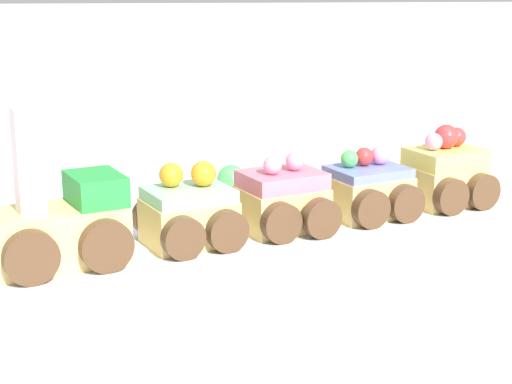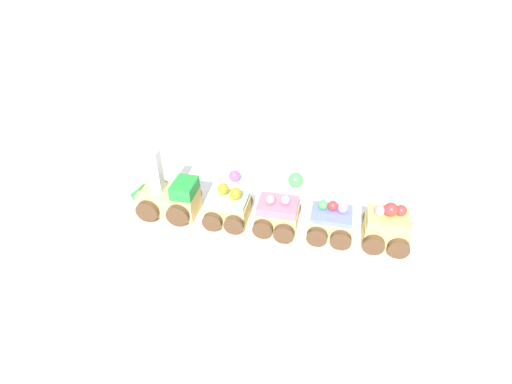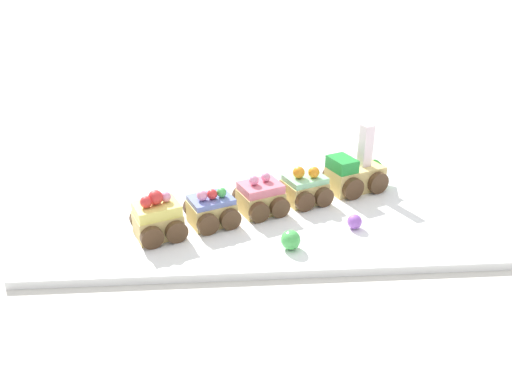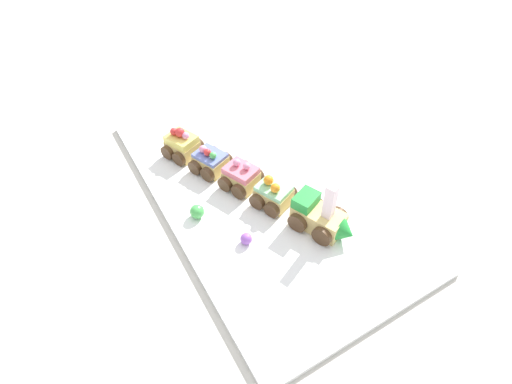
% 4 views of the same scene
% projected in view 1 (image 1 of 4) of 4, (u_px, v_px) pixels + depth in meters
% --- Properties ---
extents(ground_plane, '(10.00, 10.00, 0.00)m').
position_uv_depth(ground_plane, '(260.00, 254.00, 0.67)').
color(ground_plane, beige).
extents(display_board, '(0.71, 0.39, 0.01)m').
position_uv_depth(display_board, '(260.00, 247.00, 0.67)').
color(display_board, white).
rests_on(display_board, ground_plane).
extents(cake_train_locomotive, '(0.13, 0.10, 0.11)m').
position_uv_depth(cake_train_locomotive, '(47.00, 229.00, 0.60)').
color(cake_train_locomotive, '#E5C675').
rests_on(cake_train_locomotive, display_board).
extents(cake_car_mint, '(0.09, 0.09, 0.06)m').
position_uv_depth(cake_car_mint, '(189.00, 215.00, 0.65)').
color(cake_car_mint, '#E5C675').
rests_on(cake_car_mint, display_board).
extents(cake_car_strawberry, '(0.09, 0.09, 0.06)m').
position_uv_depth(cake_car_strawberry, '(282.00, 202.00, 0.69)').
color(cake_car_strawberry, '#E5C675').
rests_on(cake_car_strawberry, display_board).
extents(cake_car_blueberry, '(0.09, 0.09, 0.06)m').
position_uv_depth(cake_car_blueberry, '(367.00, 191.00, 0.73)').
color(cake_car_blueberry, '#E5C675').
rests_on(cake_car_blueberry, display_board).
extents(cake_car_lemon, '(0.09, 0.09, 0.07)m').
position_uv_depth(cake_car_lemon, '(444.00, 175.00, 0.77)').
color(cake_car_lemon, '#E5C675').
rests_on(cake_car_lemon, display_board).
extents(gumball_green, '(0.03, 0.03, 0.03)m').
position_uv_depth(gumball_green, '(232.00, 180.00, 0.80)').
color(gumball_green, '#4CBC56').
rests_on(gumball_green, display_board).
extents(gumball_purple, '(0.02, 0.02, 0.02)m').
position_uv_depth(gumball_purple, '(117.00, 199.00, 0.74)').
color(gumball_purple, '#9956C6').
rests_on(gumball_purple, display_board).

